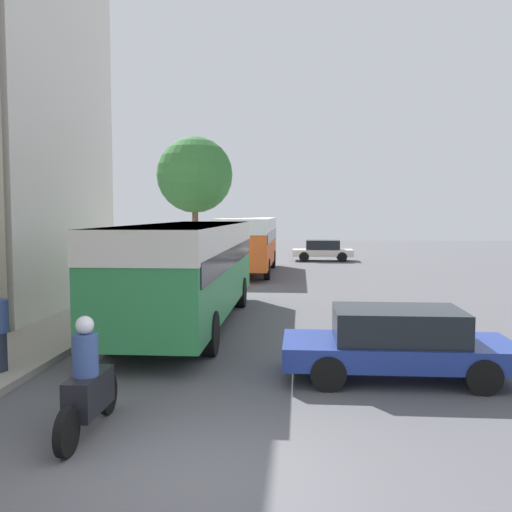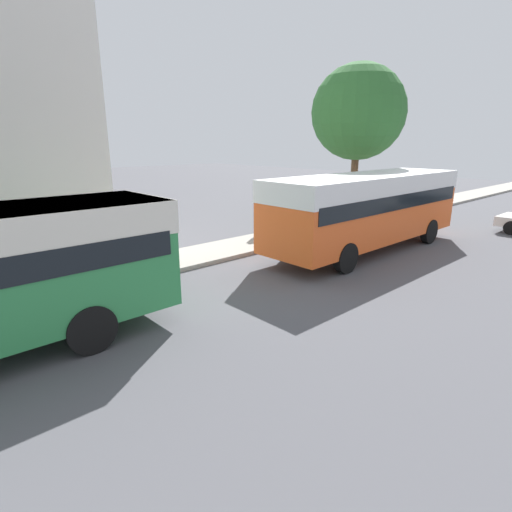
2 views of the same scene
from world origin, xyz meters
name	(u,v)px [view 1 (image 1 of 2)]	position (x,y,z in m)	size (l,w,h in m)	color
ground_plane	(204,479)	(0.00, 0.00, 0.00)	(120.00, 120.00, 0.00)	#515156
bus_lead	(189,260)	(-1.96, 9.16, 1.87)	(2.54, 10.71, 2.86)	#2D8447
bus_following	(248,237)	(-1.57, 23.30, 1.89)	(2.58, 9.46, 2.90)	#EA5B23
motorcycle_behind_lead	(88,387)	(-1.88, 1.25, 0.68)	(0.38, 2.24, 1.73)	black
car_crossing	(323,250)	(2.63, 31.39, 0.73)	(3.96, 1.96, 1.38)	silver
car_far_curb	(397,342)	(3.00, 4.36, 0.72)	(4.35, 1.92, 1.36)	navy
pedestrian_near_curb	(162,257)	(-5.83, 21.67, 0.97)	(0.38, 0.38, 1.62)	#232838
street_tree	(195,175)	(-5.21, 27.65, 5.44)	(4.57, 4.57, 7.59)	brown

